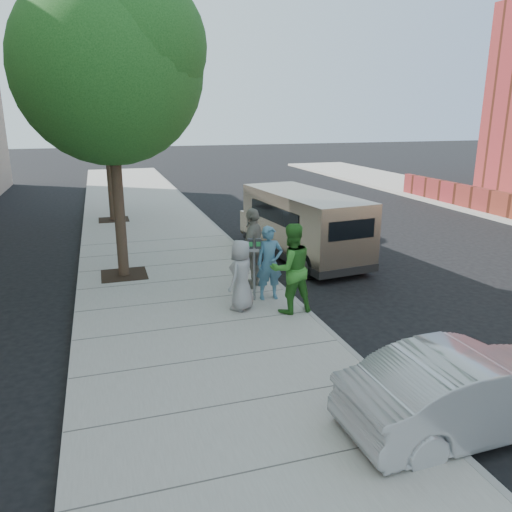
# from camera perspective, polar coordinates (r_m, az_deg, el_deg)

# --- Properties ---
(ground) EXTENTS (120.00, 120.00, 0.00)m
(ground) POSITION_cam_1_polar(r_m,az_deg,el_deg) (12.06, -3.14, -5.19)
(ground) COLOR black
(ground) RESTS_ON ground
(sidewalk) EXTENTS (5.00, 60.00, 0.15)m
(sidewalk) POSITION_cam_1_polar(r_m,az_deg,el_deg) (11.84, -7.86, -5.34)
(sidewalk) COLOR gray
(sidewalk) RESTS_ON ground
(curb_face) EXTENTS (0.12, 60.00, 0.16)m
(curb_face) POSITION_cam_1_polar(r_m,az_deg,el_deg) (12.43, 3.31, -4.15)
(curb_face) COLOR gray
(curb_face) RESTS_ON ground
(tree_near) EXTENTS (4.62, 4.60, 7.53)m
(tree_near) POSITION_cam_1_polar(r_m,az_deg,el_deg) (13.37, -16.36, 20.52)
(tree_near) COLOR black
(tree_near) RESTS_ON sidewalk
(tree_far) EXTENTS (3.92, 3.80, 6.49)m
(tree_far) POSITION_cam_1_polar(r_m,az_deg,el_deg) (20.92, -16.83, 16.80)
(tree_far) COLOR black
(tree_far) RESTS_ON sidewalk
(parking_meter) EXTENTS (0.32, 0.18, 1.48)m
(parking_meter) POSITION_cam_1_polar(r_m,az_deg,el_deg) (11.37, -0.20, 0.01)
(parking_meter) COLOR gray
(parking_meter) RESTS_ON sidewalk
(van) EXTENTS (2.45, 5.70, 2.05)m
(van) POSITION_cam_1_polar(r_m,az_deg,el_deg) (15.42, 5.27, 3.70)
(van) COLOR tan
(van) RESTS_ON ground
(sedan) EXTENTS (3.84, 1.43, 1.25)m
(sedan) POSITION_cam_1_polar(r_m,az_deg,el_deg) (7.82, 23.45, -13.92)
(sedan) COLOR #A5A7AC
(sedan) RESTS_ON ground
(person_officer) EXTENTS (0.65, 0.45, 1.73)m
(person_officer) POSITION_cam_1_polar(r_m,az_deg,el_deg) (11.54, 1.55, -0.80)
(person_officer) COLOR teal
(person_officer) RESTS_ON sidewalk
(person_green_shirt) EXTENTS (1.02, 0.82, 1.98)m
(person_green_shirt) POSITION_cam_1_polar(r_m,az_deg,el_deg) (10.76, 4.01, -1.42)
(person_green_shirt) COLOR #327D29
(person_green_shirt) RESTS_ON sidewalk
(person_gray_shirt) EXTENTS (0.90, 0.90, 1.58)m
(person_gray_shirt) POSITION_cam_1_polar(r_m,az_deg,el_deg) (10.94, -1.69, -2.19)
(person_gray_shirt) COLOR gray
(person_gray_shirt) RESTS_ON sidewalk
(person_striped_polo) EXTENTS (1.07, 1.25, 2.00)m
(person_striped_polo) POSITION_cam_1_polar(r_m,az_deg,el_deg) (12.30, -0.32, 0.91)
(person_striped_polo) COLOR gray
(person_striped_polo) RESTS_ON sidewalk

